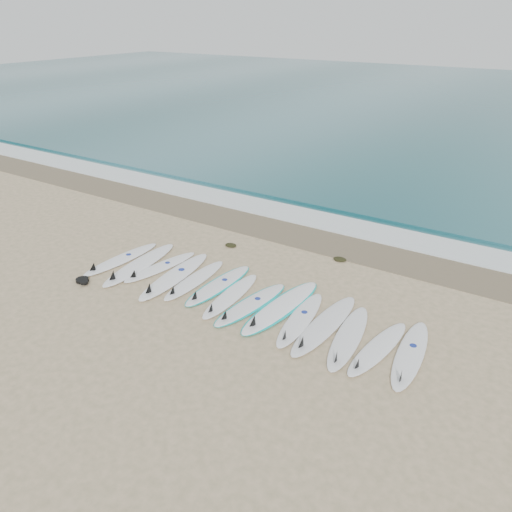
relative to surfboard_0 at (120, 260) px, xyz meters
The scene contains 22 objects.
ground 4.02m from the surfboard_0, ahead, with size 120.00×120.00×0.00m, color tan.
ocean 32.91m from the surfboard_0, 83.00° to the left, with size 120.00×55.00×0.03m, color #235D67.
wet_sand_band 5.85m from the surfboard_0, 46.72° to the left, with size 120.00×1.80×0.01m, color brown.
foam_band 6.94m from the surfboard_0, 54.67° to the left, with size 120.00×1.40×0.04m, color silver.
wave_crest 8.21m from the surfboard_0, 60.73° to the left, with size 120.00×1.00×0.10m, color #235D67.
surfboard_0 is the anchor object (origin of this frame).
surfboard_1 0.68m from the surfboard_0, ahead, with size 0.87×2.93×0.37m.
surfboard_2 1.25m from the surfboard_0, 10.99° to the left, with size 0.85×2.40×0.30m.
surfboard_3 1.90m from the surfboard_0, ahead, with size 0.87×2.93×0.37m.
surfboard_4 2.47m from the surfboard_0, ahead, with size 0.60×2.43×0.31m.
surfboard_5 3.14m from the surfboard_0, ahead, with size 0.67×2.50×0.32m.
surfboard_6 3.68m from the surfboard_0, ahead, with size 0.67×2.42×0.31m.
surfboard_7 4.30m from the surfboard_0, ahead, with size 0.90×2.51×0.31m.
surfboard_8 4.96m from the surfboard_0, ahead, with size 0.94×2.95×0.37m.
surfboard_9 5.57m from the surfboard_0, ahead, with size 0.78×2.48×0.31m.
surfboard_10 6.12m from the surfboard_0, ahead, with size 0.67×2.82×0.36m.
surfboard_11 6.74m from the surfboard_0, ahead, with size 0.88×2.60×0.33m.
surfboard_12 7.39m from the surfboard_0, ahead, with size 0.78×2.37×0.30m.
surfboard_13 8.01m from the surfboard_0, ahead, with size 0.77×2.55×0.32m.
seaweed_near 3.17m from the surfboard_0, 50.72° to the left, with size 0.36×0.28×0.07m, color black.
seaweed_far 6.06m from the surfboard_0, 33.16° to the left, with size 0.37×0.29×0.07m, color black.
leash_coil 1.35m from the surfboard_0, 86.18° to the right, with size 0.46×0.36×0.11m.
Camera 1 is at (5.73, -8.45, 6.17)m, focal length 35.00 mm.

